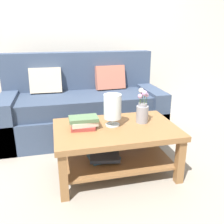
% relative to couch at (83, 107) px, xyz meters
% --- Properties ---
extents(ground_plane, '(10.00, 10.00, 0.00)m').
position_rel_couch_xyz_m(ground_plane, '(0.15, -0.78, -0.36)').
color(ground_plane, gray).
extents(back_wall, '(6.40, 0.12, 2.70)m').
position_rel_couch_xyz_m(back_wall, '(0.15, 0.87, 0.99)').
color(back_wall, beige).
rests_on(back_wall, ground).
extents(couch, '(2.02, 0.90, 1.06)m').
position_rel_couch_xyz_m(couch, '(0.00, 0.00, 0.00)').
color(couch, '#384760').
rests_on(couch, ground).
extents(coffee_table, '(1.15, 0.74, 0.47)m').
position_rel_couch_xyz_m(coffee_table, '(0.17, -1.04, -0.02)').
color(coffee_table, olive).
rests_on(coffee_table, ground).
extents(book_stack_main, '(0.27, 0.20, 0.11)m').
position_rel_couch_xyz_m(book_stack_main, '(-0.12, -0.99, 0.17)').
color(book_stack_main, '#993833').
rests_on(book_stack_main, coffee_table).
extents(glass_hurricane_vase, '(0.17, 0.17, 0.31)m').
position_rel_couch_xyz_m(glass_hurricane_vase, '(0.16, -0.99, 0.29)').
color(glass_hurricane_vase, silver).
rests_on(glass_hurricane_vase, coffee_table).
extents(flower_pitcher, '(0.12, 0.12, 0.35)m').
position_rel_couch_xyz_m(flower_pitcher, '(0.46, -0.98, 0.24)').
color(flower_pitcher, gray).
rests_on(flower_pitcher, coffee_table).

